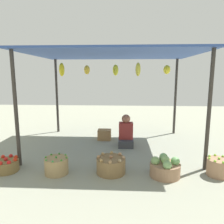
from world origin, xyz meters
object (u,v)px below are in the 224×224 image
object	(u,v)px
basket_limes	(218,167)
basket_green_chilies	(56,166)
basket_cabbages	(165,168)
wooden_crate_near_vendor	(104,135)
vendor_person	(126,134)
basket_red_tomatoes	(6,165)
basket_potatoes	(111,165)

from	to	relation	value
basket_limes	basket_green_chilies	bearing A→B (deg)	-178.64
basket_green_chilies	basket_limes	size ratio (longest dim) A/B	1.09
basket_cabbages	basket_limes	bearing A→B (deg)	4.02
basket_green_chilies	wooden_crate_near_vendor	bearing A→B (deg)	71.89
vendor_person	basket_red_tomatoes	bearing A→B (deg)	-144.86
vendor_person	wooden_crate_near_vendor	size ratio (longest dim) A/B	2.25
basket_green_chilies	wooden_crate_near_vendor	xyz separation A→B (m)	(0.67, 2.05, -0.01)
basket_limes	wooden_crate_near_vendor	world-z (taller)	basket_limes
basket_potatoes	basket_cabbages	world-z (taller)	basket_cabbages
basket_green_chilies	basket_potatoes	world-z (taller)	basket_potatoes
basket_red_tomatoes	basket_potatoes	distance (m)	1.90
basket_limes	vendor_person	bearing A→B (deg)	136.47
basket_green_chilies	wooden_crate_near_vendor	world-z (taller)	basket_green_chilies
vendor_person	basket_limes	world-z (taller)	vendor_person
basket_red_tomatoes	basket_cabbages	world-z (taller)	basket_cabbages
vendor_person	basket_red_tomatoes	world-z (taller)	vendor_person
vendor_person	basket_potatoes	world-z (taller)	vendor_person
vendor_person	wooden_crate_near_vendor	xyz separation A→B (m)	(-0.57, 0.48, -0.16)
basket_limes	basket_potatoes	bearing A→B (deg)	179.80
vendor_person	basket_limes	size ratio (longest dim) A/B	2.05
basket_potatoes	basket_cabbages	size ratio (longest dim) A/B	0.99
basket_potatoes	basket_cabbages	bearing A→B (deg)	-4.36
basket_potatoes	basket_red_tomatoes	bearing A→B (deg)	-178.94
basket_red_tomatoes	basket_potatoes	xyz separation A→B (m)	(1.90, 0.04, 0.03)
basket_limes	wooden_crate_near_vendor	bearing A→B (deg)	137.32
vendor_person	basket_cabbages	bearing A→B (deg)	-67.24
wooden_crate_near_vendor	basket_potatoes	bearing A→B (deg)	-81.66
basket_green_chilies	basket_limes	distance (m)	2.82
basket_red_tomatoes	basket_green_chilies	bearing A→B (deg)	-2.34
basket_red_tomatoes	basket_green_chilies	xyz separation A→B (m)	(0.94, -0.04, 0.03)
basket_red_tomatoes	vendor_person	bearing A→B (deg)	35.14
vendor_person	basket_potatoes	size ratio (longest dim) A/B	1.52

